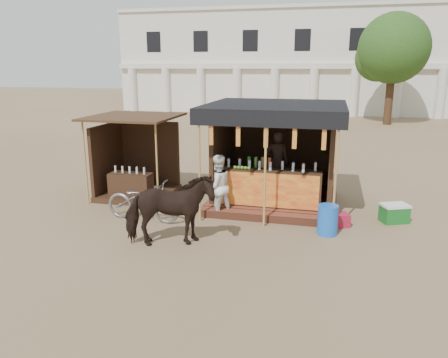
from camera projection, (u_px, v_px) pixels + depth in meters
ground at (206, 247)px, 9.29m from camera, size 120.00×120.00×0.00m
main_stall at (275, 168)px, 11.96m from camera, size 3.60×3.61×2.78m
secondary_stall at (133, 167)px, 12.85m from camera, size 2.40×2.40×2.38m
cow at (169, 210)px, 9.19m from camera, size 2.06×1.46×1.59m
motorbike at (143, 201)px, 10.79m from camera, size 1.98×0.83×1.02m
bystander at (217, 186)px, 11.03m from camera, size 0.98×0.97×1.60m
blue_barrel at (328, 220)px, 9.93m from camera, size 0.60×0.60×0.69m
red_crate at (339, 220)px, 10.50m from camera, size 0.53×0.52×0.31m
cooler at (394, 213)px, 10.74m from camera, size 0.76×0.66×0.46m
background_building at (281, 63)px, 36.89m from camera, size 26.00×7.45×8.18m
tree at (390, 51)px, 27.60m from camera, size 4.50×4.40×7.00m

